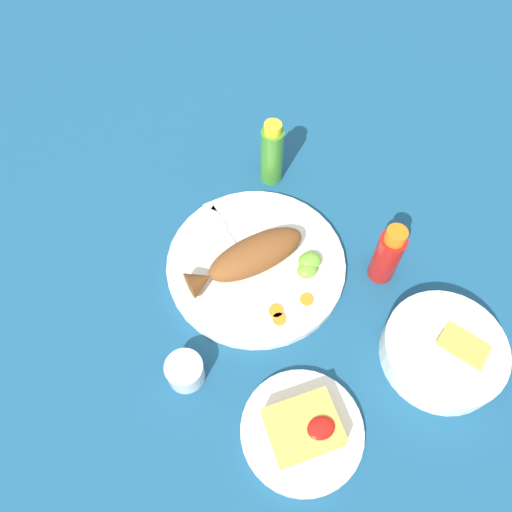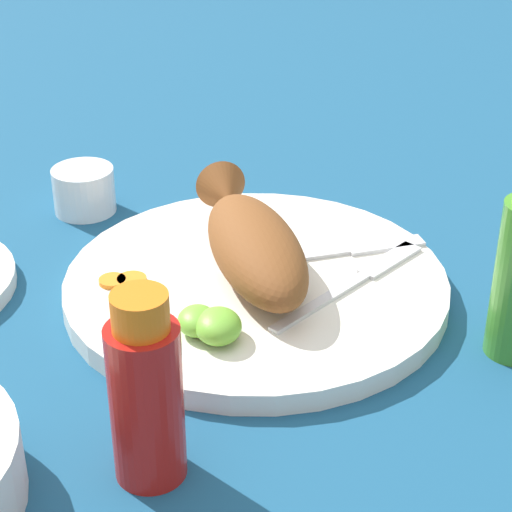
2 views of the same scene
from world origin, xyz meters
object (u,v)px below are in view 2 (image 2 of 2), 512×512
fried_fish (252,242)px  fork_near (339,252)px  fork_far (358,279)px  salt_cup (84,193)px  hot_sauce_bottle_red (146,394)px  main_plate (256,286)px

fried_fish → fork_near: bearing=94.5°
fork_far → fork_near: bearing=58.5°
fork_far → salt_cup: 0.31m
fork_far → salt_cup: bearing=100.4°
hot_sauce_bottle_red → main_plate: bearing=157.7°
fried_fish → hot_sauce_bottle_red: hot_sauce_bottle_red is taller
hot_sauce_bottle_red → salt_cup: size_ratio=2.21×
main_plate → fried_fish: 0.04m
fork_near → fork_far: 0.05m
main_plate → salt_cup: (-0.17, -0.16, 0.01)m
hot_sauce_bottle_red → salt_cup: bearing=-169.6°
salt_cup → fork_near: bearing=58.9°
hot_sauce_bottle_red → fried_fish: bearing=159.3°
fork_far → hot_sauce_bottle_red: size_ratio=1.09×
fork_near → hot_sauce_bottle_red: bearing=-134.7°
hot_sauce_bottle_red → salt_cup: 0.39m
salt_cup → hot_sauce_bottle_red: bearing=10.4°
main_plate → fork_near: fork_near is taller
fried_fish → fork_far: (0.03, 0.09, -0.02)m
fork_far → hot_sauce_bottle_red: bearing=-172.9°
fried_fish → hot_sauce_bottle_red: (0.22, -0.08, 0.02)m
fried_fish → hot_sauce_bottle_red: size_ratio=1.69×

